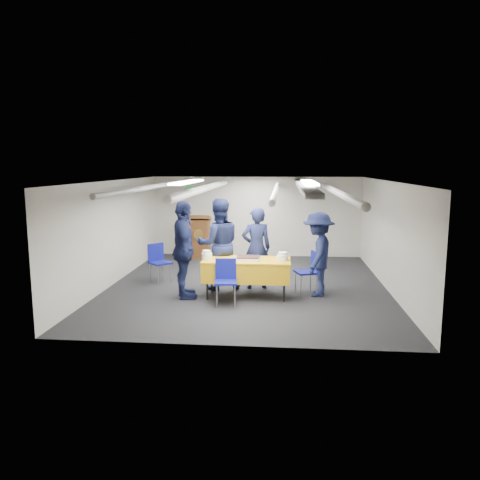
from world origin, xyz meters
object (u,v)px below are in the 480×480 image
at_px(chair_near, 226,277).
at_px(sailor_b, 219,244).
at_px(sailor_c, 184,250).
at_px(sailor_d, 318,254).
at_px(sheet_cake, 248,258).
at_px(serving_table, 247,270).
at_px(sailor_a, 256,248).
at_px(chair_right, 310,268).
at_px(chair_left, 158,259).
at_px(podium, 200,236).

relative_size(chair_near, sailor_b, 0.45).
height_order(sailor_c, sailor_d, sailor_c).
xyz_separation_m(sheet_cake, sailor_c, (-1.27, -0.13, 0.17)).
distance_m(serving_table, sailor_a, 0.77).
height_order(sheet_cake, chair_right, chair_right).
bearing_deg(sailor_a, chair_right, 150.11).
bearing_deg(sheet_cake, sailor_c, -174.10).
xyz_separation_m(chair_near, chair_left, (-1.74, 1.59, 0.00)).
bearing_deg(podium, chair_left, -98.87).
bearing_deg(chair_left, sailor_c, -55.37).
relative_size(serving_table, chair_left, 2.01).
bearing_deg(serving_table, podium, 112.75).
height_order(serving_table, sailor_a, sailor_a).
height_order(serving_table, chair_left, chair_left).
bearing_deg(sailor_a, sailor_d, 145.69).
distance_m(chair_left, sailor_b, 1.60).
relative_size(sailor_b, sailor_c, 1.00).
xyz_separation_m(serving_table, chair_left, (-2.10, 1.06, -0.03)).
bearing_deg(sailor_b, sailor_d, 155.37).
height_order(sailor_b, sailor_c, sailor_c).
xyz_separation_m(serving_table, sailor_a, (0.16, 0.69, 0.32)).
xyz_separation_m(chair_right, sailor_c, (-2.52, -0.58, 0.44)).
height_order(sailor_a, sailor_d, sailor_a).
xyz_separation_m(sailor_b, sailor_c, (-0.59, -0.75, 0.00)).
distance_m(sailor_a, sailor_d, 1.35).
distance_m(sheet_cake, sailor_b, 0.93).
relative_size(chair_near, sailor_a, 0.50).
xyz_separation_m(chair_left, sailor_a, (2.25, -0.37, 0.35)).
bearing_deg(sailor_c, chair_right, -93.87).
distance_m(chair_near, sailor_b, 1.21).
bearing_deg(sailor_d, chair_left, -89.98).
height_order(sheet_cake, chair_left, chair_left).
bearing_deg(sailor_c, sheet_cake, -101.00).
bearing_deg(chair_left, chair_near, -42.40).
bearing_deg(serving_table, sheet_cake, -60.27).
bearing_deg(serving_table, sailor_d, 9.72).
relative_size(chair_near, sailor_d, 0.51).
relative_size(sheet_cake, sailor_b, 0.24).
bearing_deg(sheet_cake, sailor_d, 12.44).
bearing_deg(chair_right, serving_table, -163.17).
relative_size(sheet_cake, chair_near, 0.53).
bearing_deg(sailor_c, sailor_a, -74.55).
relative_size(podium, chair_right, 1.44).
bearing_deg(sheet_cake, sailor_b, 137.33).
bearing_deg(serving_table, chair_near, -123.98).
bearing_deg(sheet_cake, chair_right, 19.85).
bearing_deg(serving_table, sailor_b, 138.79).
height_order(podium, sailor_c, sailor_c).
xyz_separation_m(chair_near, sailor_d, (1.78, 0.77, 0.33)).
relative_size(serving_table, podium, 1.39).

